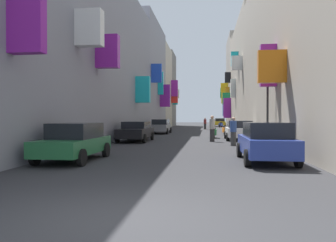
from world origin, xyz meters
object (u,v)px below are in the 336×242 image
Objects in this scene: parked_car_black at (136,131)px; parked_car_yellow at (220,122)px; pedestrian_near_left at (233,132)px; parked_car_grey at (161,126)px; parked_car_blue at (266,141)px; scooter_white at (148,132)px; traffic_light_near_corner at (268,91)px; parked_car_green at (75,141)px; parked_car_white at (239,130)px; scooter_blue at (221,125)px; scooter_orange at (225,130)px; pedestrian_near_right at (205,124)px; pedestrian_crossing at (212,129)px; scooter_green at (214,132)px.

parked_car_yellow is (7.12, 36.69, 0.04)m from parked_car_black.
parked_car_grey is at bearing 114.87° from pedestrian_near_left.
scooter_white is at bearing 117.25° from parked_car_blue.
parked_car_yellow is 0.95× the size of traffic_light_near_corner.
parked_car_black is 1.12× the size of parked_car_green.
scooter_blue is at bearing 90.25° from parked_car_white.
scooter_orange is at bearing 95.38° from parked_car_white.
parked_car_black is 37.37m from parked_car_yellow.
parked_car_yellow is at bearing 89.00° from pedestrian_near_left.
scooter_white is 19.12m from pedestrian_near_right.
pedestrian_near_left is (6.31, -6.76, 0.37)m from scooter_white.
parked_car_black is 5.25m from pedestrian_crossing.
parked_car_black is 4.05m from scooter_white.
parked_car_grey is at bearing 163.66° from scooter_orange.
parked_car_white is 2.02× the size of scooter_green.
parked_car_black is 9.27m from traffic_light_near_corner.
pedestrian_near_left is at bearing -81.63° from scooter_green.
scooter_green is 8.61m from traffic_light_near_corner.
parked_car_black is 2.39× the size of scooter_orange.
parked_car_black is 11.15m from scooter_orange.
parked_car_grey is 1.12× the size of parked_car_white.
parked_car_white is at bearing -89.75° from scooter_blue.
parked_car_grey is at bearing 128.29° from scooter_green.
pedestrian_crossing is (5.42, 10.21, 0.14)m from parked_car_green.
pedestrian_crossing is at bearing -135.34° from parked_car_white.
pedestrian_crossing reaches higher than scooter_blue.
parked_car_white is at bearing 89.22° from parked_car_blue.
pedestrian_near_right is (-2.52, -14.07, 0.02)m from parked_car_yellow.
traffic_light_near_corner reaches higher than scooter_green.
pedestrian_near_right is (-1.83, 25.34, -0.04)m from pedestrian_near_left.
pedestrian_near_right is at bearing 81.66° from parked_car_green.
parked_car_green is at bearing -176.22° from parked_car_blue.
parked_car_blue is 2.27× the size of scooter_blue.
parked_car_white is 6.79m from scooter_orange.
scooter_orange is at bearing -16.34° from parked_car_grey.
parked_car_green is at bearing -142.48° from traffic_light_near_corner.
pedestrian_near_left is (6.31, -13.60, 0.07)m from parked_car_grey.
parked_car_grey reaches higher than scooter_orange.
scooter_green is 0.43× the size of traffic_light_near_corner.
parked_car_black is 2.48× the size of scooter_blue.
parked_car_grey reaches higher than scooter_white.
parked_car_grey is at bearing 129.41° from parked_car_white.
parked_car_grey is 22.12m from scooter_blue.
scooter_blue is at bearing 86.62° from pedestrian_crossing.
pedestrian_crossing is at bearing -98.84° from scooter_orange.
scooter_white is 0.89× the size of scooter_green.
pedestrian_crossing is at bearing -92.48° from scooter_green.
parked_car_white is 0.86× the size of traffic_light_near_corner.
scooter_blue is 1.13× the size of pedestrian_near_right.
parked_car_black is 2.67× the size of pedestrian_near_left.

